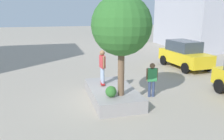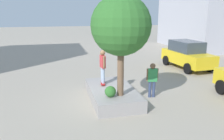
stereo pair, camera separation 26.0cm
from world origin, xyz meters
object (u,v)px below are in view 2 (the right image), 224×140
skateboarder (103,64)px  pedestrian_crossing (152,78)px  planter_ledge (112,94)px  skateboard (103,83)px  sedan_parked (187,55)px  plaza_tree (121,26)px

skateboarder → pedestrian_crossing: 2.53m
planter_ledge → skateboard: size_ratio=4.69×
sedan_parked → skateboarder: bearing=-60.7°
skateboarder → sedan_parked: 8.37m
planter_ledge → skateboarder: skateboarder is taller
pedestrian_crossing → plaza_tree: bearing=-66.0°
planter_ledge → skateboard: 0.86m
planter_ledge → skateboarder: 1.54m
skateboard → sedan_parked: bearing=119.3°
plaza_tree → skateboarder: size_ratio=2.56×
skateboard → skateboarder: skateboarder is taller
plaza_tree → sedan_parked: plaza_tree is taller
plaza_tree → skateboarder: bearing=-166.0°
planter_ledge → pedestrian_crossing: size_ratio=2.25×
skateboard → skateboarder: (0.00, 0.00, 0.98)m
skateboarder → sedan_parked: skateboarder is taller
planter_ledge → plaza_tree: size_ratio=0.91×
skateboarder → pedestrian_crossing: bearing=68.9°
skateboard → pedestrian_crossing: 2.48m
planter_ledge → sedan_parked: sedan_parked is taller
skateboard → pedestrian_crossing: size_ratio=0.48×
skateboard → pedestrian_crossing: bearing=68.9°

